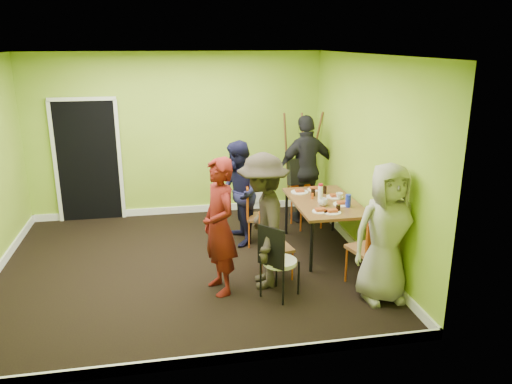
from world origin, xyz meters
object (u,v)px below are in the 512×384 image
Objects in this scene: chair_bentwood at (277,258)px; chair_left_far at (254,212)px; dining_table at (324,205)px; chair_back_end at (302,178)px; orange_bottle at (312,196)px; person_left_near at (263,221)px; person_standing at (219,227)px; person_left_far at (238,194)px; blue_bottle at (348,201)px; chair_left_near at (272,243)px; thermos at (320,194)px; chair_front_end at (373,244)px; easel at (301,162)px; person_back_end at (306,169)px; person_front_end at (387,233)px.

chair_left_far is at bearing 137.05° from chair_bentwood.
chair_back_end reaches higher than dining_table.
orange_bottle is (0.85, 1.42, 0.28)m from chair_bentwood.
person_left_near is at bearing 1.56° from chair_left_far.
chair_back_end is 0.66× the size of person_standing.
person_left_far is 0.93× the size of person_left_near.
chair_left_near is at bearing -158.93° from blue_bottle.
chair_front_end is at bearing -76.92° from thermos.
chair_left_far is 10.73× the size of orange_bottle.
easel is 2.12m from blue_bottle.
person_back_end is (0.15, 1.28, 0.03)m from thermos.
person_standing is at bearing -122.45° from easel.
easel is (1.08, 2.57, 0.40)m from chair_left_near.
easel reaches higher than person_front_end.
chair_front_end is 5.82× the size of blue_bottle.
blue_bottle is at bearing 83.45° from person_back_end.
chair_left_far reaches higher than orange_bottle.
person_left_near is 1.47m from person_front_end.
chair_bentwood is at bearing -120.97° from orange_bottle.
blue_bottle is at bearing -44.06° from thermos.
orange_bottle is 1.16m from person_back_end.
person_front_end is (0.31, -1.53, -0.03)m from thermos.
person_left_near is (-0.14, -0.15, 0.35)m from chair_left_near.
person_left_near is at bearing -138.46° from thermos.
person_standing is (-1.62, -2.14, 0.06)m from chair_back_end.
person_back_end is (1.28, 0.79, 0.12)m from person_left_far.
chair_front_end reaches higher than chair_bentwood.
blue_bottle is (0.10, -2.11, -0.05)m from easel.
dining_table is 0.83× the size of easel.
chair_left_far is (-0.96, 0.39, -0.18)m from dining_table.
thermos is (-0.29, 1.25, 0.28)m from chair_front_end.
chair_back_end is 1.36m from person_left_far.
chair_left_far is at bearing 149.34° from blue_bottle.
dining_table is 0.83× the size of person_back_end.
person_back_end reaches higher than chair_back_end.
orange_bottle is at bearing 139.77° from dining_table.
chair_left_far is 1.82m from easel.
thermos is (-0.06, -1.17, 0.09)m from chair_back_end.
orange_bottle reaches higher than dining_table.
person_front_end is (1.20, -1.94, 0.32)m from chair_left_far.
dining_table is at bearing 15.05° from thermos.
chair_front_end is at bearing 81.10° from person_left_near.
person_standing is at bearing -143.22° from orange_bottle.
dining_table is at bearing 84.34° from chair_front_end.
person_left_far is at bearing -102.09° from chair_left_far.
person_left_far reaches higher than chair_front_end.
dining_table is 1.28m from person_back_end.
dining_table is 1.15m from chair_back_end.
orange_bottle is 0.05× the size of person_back_end.
chair_front_end is at bearing 56.76° from chair_left_near.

